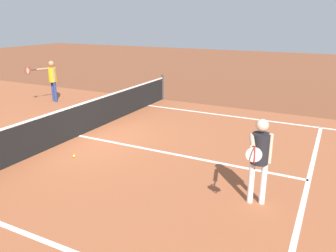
# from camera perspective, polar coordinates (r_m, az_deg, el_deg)

# --- Properties ---
(ground_plane) EXTENTS (60.00, 60.00, 0.00)m
(ground_plane) POSITION_cam_1_polar(r_m,az_deg,el_deg) (10.35, -14.91, -1.62)
(ground_plane) COLOR brown
(court_surface_inbounds) EXTENTS (10.62, 24.40, 0.00)m
(court_surface_inbounds) POSITION_cam_1_polar(r_m,az_deg,el_deg) (10.35, -14.91, -1.61)
(court_surface_inbounds) COLOR #9E5433
(court_surface_inbounds) RESTS_ON ground_plane
(line_sideline_right) EXTENTS (0.10, 11.89, 0.01)m
(line_sideline_right) POSITION_cam_1_polar(r_m,az_deg,el_deg) (11.81, 22.41, 0.04)
(line_sideline_right) COLOR white
(line_sideline_right) RESTS_ON ground_plane
(line_service_near) EXTENTS (8.22, 0.10, 0.01)m
(line_service_near) POSITION_cam_1_polar(r_m,az_deg,el_deg) (7.93, 22.83, -8.52)
(line_service_near) COLOR white
(line_service_near) RESTS_ON ground_plane
(line_center_service) EXTENTS (0.10, 6.40, 0.01)m
(line_center_service) POSITION_cam_1_polar(r_m,az_deg,el_deg) (8.65, 1.27, -4.86)
(line_center_service) COLOR white
(line_center_service) RESTS_ON ground_plane
(net) EXTENTS (10.79, 0.09, 1.07)m
(net) POSITION_cam_1_polar(r_m,az_deg,el_deg) (10.20, -15.13, 0.99)
(net) COLOR #33383D
(net) RESTS_ON ground_plane
(player_near) EXTENTS (1.22, 0.41, 1.66)m
(player_near) POSITION_cam_1_polar(r_m,az_deg,el_deg) (6.27, 15.37, -4.43)
(player_near) COLOR white
(player_near) RESTS_ON ground_plane
(player_far) EXTENTS (1.11, 0.79, 1.70)m
(player_far) POSITION_cam_1_polar(r_m,az_deg,el_deg) (14.76, -19.18, 7.97)
(player_far) COLOR navy
(player_far) RESTS_ON ground_plane
(tennis_ball_near_net) EXTENTS (0.07, 0.07, 0.07)m
(tennis_ball_near_net) POSITION_cam_1_polar(r_m,az_deg,el_deg) (8.80, -15.70, -4.93)
(tennis_ball_near_net) COLOR #CCE033
(tennis_ball_near_net) RESTS_ON ground_plane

